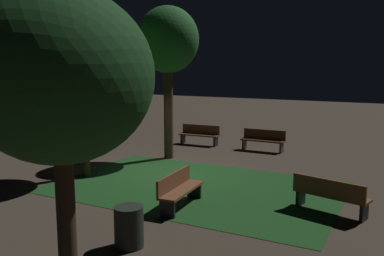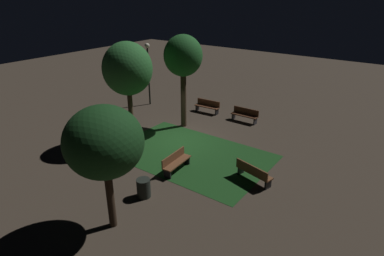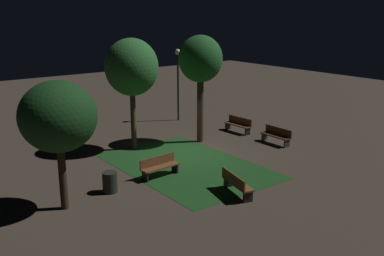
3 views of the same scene
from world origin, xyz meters
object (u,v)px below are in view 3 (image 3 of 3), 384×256
object	(u,v)px
bench_path_side	(159,166)
tree_tall_center	(200,60)
lamp_post_path_center	(178,72)
tree_back_left	(132,68)
bench_lawn_edge	(238,124)
bench_front_left	(236,183)
tree_near_wall	(58,117)
bench_corner	(276,135)
trash_bin	(110,182)

from	to	relation	value
bench_path_side	tree_tall_center	world-z (taller)	tree_tall_center
bench_path_side	lamp_post_path_center	bearing A→B (deg)	-40.22
bench_path_side	tree_back_left	size ratio (longest dim) A/B	0.32
bench_lawn_edge	bench_front_left	world-z (taller)	same
bench_lawn_edge	bench_path_side	distance (m)	8.31
bench_lawn_edge	tree_near_wall	size ratio (longest dim) A/B	0.39
bench_path_side	lamp_post_path_center	xyz separation A→B (m)	(7.77, -6.57, 2.62)
bench_corner	bench_lawn_edge	bearing A→B (deg)	0.00
bench_front_left	tree_back_left	world-z (taller)	tree_back_left
bench_front_left	tree_tall_center	bearing A→B (deg)	-27.46
bench_path_side	tree_tall_center	bearing A→B (deg)	-56.56
bench_lawn_edge	tree_tall_center	distance (m)	4.92
tree_tall_center	bench_front_left	bearing A→B (deg)	152.54
bench_corner	tree_back_left	size ratio (longest dim) A/B	0.32
bench_path_side	bench_corner	bearing A→B (deg)	-87.87
tree_tall_center	trash_bin	world-z (taller)	tree_tall_center
tree_tall_center	lamp_post_path_center	distance (m)	5.22
tree_near_wall	tree_tall_center	size ratio (longest dim) A/B	0.82
bench_lawn_edge	tree_back_left	size ratio (longest dim) A/B	0.32
lamp_post_path_center	bench_corner	bearing A→B (deg)	-171.82
bench_corner	bench_path_side	size ratio (longest dim) A/B	0.98
bench_corner	bench_path_side	bearing A→B (deg)	92.13
tree_back_left	trash_bin	distance (m)	6.80
bench_corner	lamp_post_path_center	size ratio (longest dim) A/B	0.39
bench_lawn_edge	lamp_post_path_center	xyz separation A→B (m)	(4.53, 1.08, 2.62)
bench_front_left	tree_back_left	distance (m)	8.39
bench_path_side	tree_tall_center	xyz separation A→B (m)	(3.08, -4.67, 3.91)
bench_lawn_edge	tree_near_wall	bearing A→B (deg)	107.65
bench_front_left	trash_bin	bearing A→B (deg)	49.71
bench_path_side	tree_near_wall	distance (m)	5.38
bench_corner	tree_near_wall	distance (m)	12.51
bench_lawn_edge	lamp_post_path_center	size ratio (longest dim) A/B	0.40
tree_back_left	tree_tall_center	size ratio (longest dim) A/B	0.99
tree_back_left	tree_near_wall	bearing A→B (deg)	129.87
bench_front_left	trash_bin	size ratio (longest dim) A/B	2.26
bench_lawn_edge	trash_bin	size ratio (longest dim) A/B	2.21
tree_near_wall	lamp_post_path_center	bearing A→B (deg)	-52.81
tree_near_wall	tree_tall_center	xyz separation A→B (m)	(3.70, -9.15, 1.00)
tree_back_left	tree_tall_center	xyz separation A→B (m)	(-0.99, -3.53, 0.21)
bench_corner	lamp_post_path_center	bearing A→B (deg)	8.18
bench_lawn_edge	trash_bin	xyz separation A→B (m)	(-3.51, 10.14, -0.07)
tree_back_left	lamp_post_path_center	distance (m)	6.67
tree_tall_center	bench_path_side	bearing A→B (deg)	123.44
bench_lawn_edge	bench_front_left	size ratio (longest dim) A/B	0.98
tree_near_wall	trash_bin	distance (m)	3.60
bench_corner	tree_tall_center	xyz separation A→B (m)	(2.80, 2.98, 3.91)
bench_front_left	lamp_post_path_center	distance (m)	12.69
bench_corner	trash_bin	distance (m)	10.15
bench_corner	lamp_post_path_center	distance (m)	8.00
tree_near_wall	tree_tall_center	bearing A→B (deg)	-67.99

